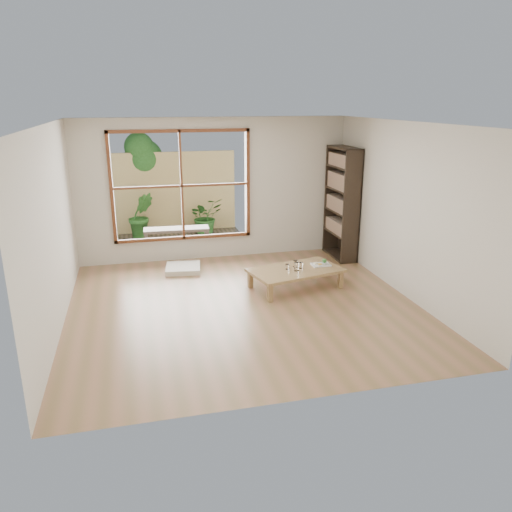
{
  "coord_description": "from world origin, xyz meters",
  "views": [
    {
      "loc": [
        -1.45,
        -6.62,
        2.91
      ],
      "look_at": [
        0.34,
        0.61,
        0.55
      ],
      "focal_mm": 35.0,
      "sensor_mm": 36.0,
      "label": 1
    }
  ],
  "objects_px": {
    "bookshelf": "(342,203)",
    "garden_bench": "(176,231)",
    "food_tray": "(322,264)",
    "low_table": "(295,271)"
  },
  "relations": [
    {
      "from": "bookshelf",
      "to": "garden_bench",
      "type": "height_order",
      "value": "bookshelf"
    },
    {
      "from": "food_tray",
      "to": "low_table",
      "type": "bearing_deg",
      "value": -167.95
    },
    {
      "from": "low_table",
      "to": "garden_bench",
      "type": "relative_size",
      "value": 1.2
    },
    {
      "from": "low_table",
      "to": "bookshelf",
      "type": "height_order",
      "value": "bookshelf"
    },
    {
      "from": "low_table",
      "to": "bookshelf",
      "type": "distance_m",
      "value": 2.07
    },
    {
      "from": "bookshelf",
      "to": "food_tray",
      "type": "relative_size",
      "value": 6.92
    },
    {
      "from": "low_table",
      "to": "garden_bench",
      "type": "bearing_deg",
      "value": 108.69
    },
    {
      "from": "low_table",
      "to": "bookshelf",
      "type": "xyz_separation_m",
      "value": [
        1.35,
        1.38,
        0.76
      ]
    },
    {
      "from": "bookshelf",
      "to": "food_tray",
      "type": "bearing_deg",
      "value": -124.08
    },
    {
      "from": "bookshelf",
      "to": "garden_bench",
      "type": "xyz_separation_m",
      "value": [
        -2.99,
        1.26,
        -0.67
      ]
    }
  ]
}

